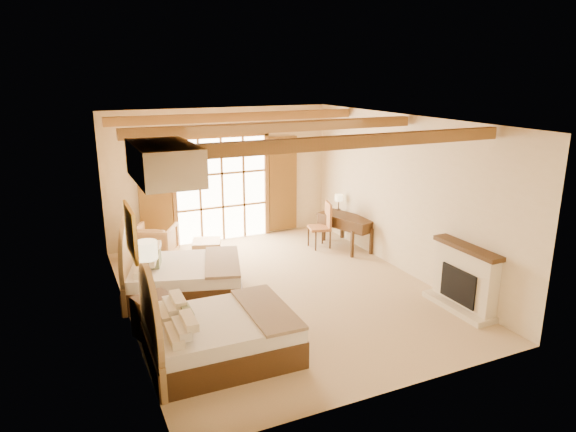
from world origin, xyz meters
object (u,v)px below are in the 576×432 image
nightstand (155,317)px  armchair (155,242)px  bed_far (176,276)px  bed_near (211,334)px  desk (347,230)px

nightstand → armchair: (0.66, 3.49, 0.06)m
bed_far → nightstand: (-0.64, -1.33, -0.08)m
bed_near → desk: bearing=39.9°
bed_far → armchair: bearing=106.0°
bed_far → nightstand: bed_far is taller
bed_far → armchair: (0.02, 2.16, -0.02)m
nightstand → desk: (4.91, 2.43, 0.07)m
nightstand → bed_near: bearing=-77.3°
nightstand → armchair: armchair is taller
bed_near → nightstand: bearing=122.0°
armchair → desk: bearing=-165.6°
bed_near → desk: 5.51m
bed_near → armchair: bearing=90.5°
nightstand → armchair: size_ratio=0.77×
armchair → bed_far: bearing=117.8°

